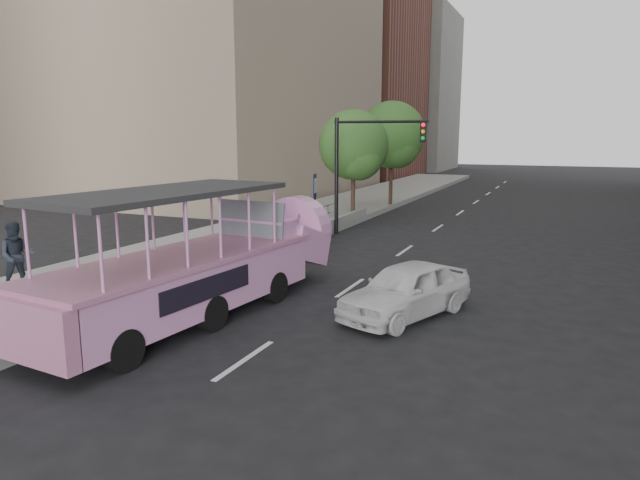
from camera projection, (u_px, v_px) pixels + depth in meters
ground at (252, 324)px, 13.60m from camera, size 160.00×160.00×0.00m
sidewalk at (254, 235)px, 24.85m from camera, size 5.50×80.00×0.30m
kerb_wall at (194, 273)px, 16.54m from camera, size 0.24×30.00×0.36m
guardrail at (193, 251)px, 16.42m from camera, size 0.07×22.00×0.71m
duck_boat at (207, 266)px, 14.35m from camera, size 3.22×9.85×3.21m
car at (406, 290)px, 14.05m from camera, size 2.95×4.30×1.36m
pedestrian_mid at (17, 256)px, 15.35m from camera, size 1.11×1.14×1.86m
parking_sign at (315, 201)px, 23.18m from camera, size 0.17×0.64×2.90m
traffic_signal at (362, 157)px, 24.89m from camera, size 4.20×0.32×5.20m
street_tree_near at (355, 148)px, 28.55m from camera, size 3.52×3.52×5.72m
street_tree_far at (393, 137)px, 33.79m from camera, size 3.97×3.97×6.45m
midrise_brick at (331, 55)px, 61.58m from camera, size 18.00×16.00×26.00m
midrise_stone_b at (391, 93)px, 75.75m from camera, size 16.00×14.00×20.00m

